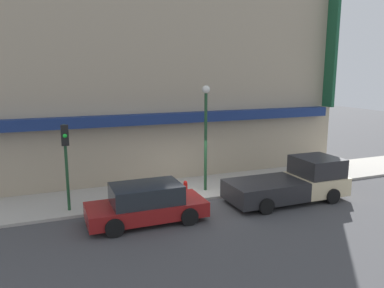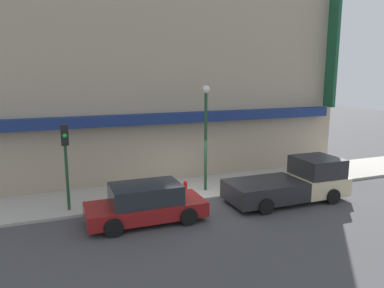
% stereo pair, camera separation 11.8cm
% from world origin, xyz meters
% --- Properties ---
extents(ground_plane, '(80.00, 80.00, 0.00)m').
position_xyz_m(ground_plane, '(0.00, 0.00, 0.00)').
color(ground_plane, '#424244').
extents(sidewalk, '(36.00, 3.40, 0.12)m').
position_xyz_m(sidewalk, '(0.00, 1.70, 0.06)').
color(sidewalk, '#ADA89E').
rests_on(sidewalk, ground).
extents(building, '(19.80, 3.80, 10.37)m').
position_xyz_m(building, '(0.02, 4.88, 5.17)').
color(building, tan).
rests_on(building, ground).
extents(pickup_truck, '(5.40, 2.32, 1.83)m').
position_xyz_m(pickup_truck, '(3.95, -1.31, 0.80)').
color(pickup_truck, beige).
rests_on(pickup_truck, ground).
extents(parked_car, '(4.46, 2.07, 1.46)m').
position_xyz_m(parked_car, '(-2.75, -1.31, 0.71)').
color(parked_car, maroon).
rests_on(parked_car, ground).
extents(fire_hydrant, '(0.19, 0.19, 0.63)m').
position_xyz_m(fire_hydrant, '(-0.36, 0.83, 0.44)').
color(fire_hydrant, red).
rests_on(fire_hydrant, sidewalk).
extents(street_lamp, '(0.36, 0.36, 4.90)m').
position_xyz_m(street_lamp, '(0.73, 1.08, 3.23)').
color(street_lamp, '#1E4728').
rests_on(street_lamp, sidewalk).
extents(traffic_light, '(0.28, 0.42, 3.48)m').
position_xyz_m(traffic_light, '(-5.43, 0.62, 2.52)').
color(traffic_light, '#1E4728').
rests_on(traffic_light, sidewalk).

